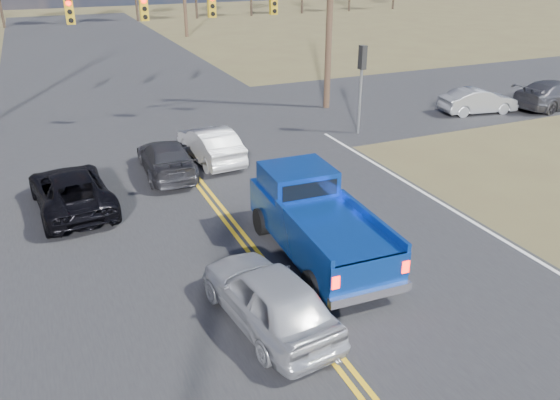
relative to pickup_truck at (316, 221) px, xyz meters
name	(u,v)px	position (x,y,z in m)	size (l,w,h in m)	color
ground	(357,385)	(-1.54, -4.77, -1.01)	(160.00, 160.00, 0.00)	brown
road_main	(206,192)	(-1.54, 5.23, -1.01)	(14.00, 120.00, 0.02)	#28282B
road_cross	(156,128)	(-1.54, 13.23, -1.01)	(120.00, 12.00, 0.02)	#28282B
signal_gantry	(157,14)	(-1.04, 13.02, 4.05)	(19.60, 4.83, 10.00)	#473323
utility_poles	(149,13)	(-1.54, 12.23, 4.21)	(19.60, 58.32, 10.00)	#473323
pickup_truck	(316,221)	(0.00, 0.00, 0.00)	(2.41, 5.64, 2.09)	black
silver_suv	(268,296)	(-2.34, -2.30, -0.30)	(1.68, 4.17, 1.42)	#B1B3BA
black_suv	(71,190)	(-5.80, 5.65, -0.36)	(2.16, 4.69, 1.30)	black
white_car_queue	(210,144)	(-0.43, 8.13, -0.34)	(1.42, 4.06, 1.34)	silver
dgrey_car_queue	(166,158)	(-2.34, 7.43, -0.39)	(1.74, 4.28, 1.24)	#313136
cross_car_east_near	(478,101)	(13.96, 9.21, -0.38)	(3.84, 1.34, 1.27)	gray
cross_car_east_far	(554,94)	(18.28, 8.44, -0.30)	(4.95, 2.01, 1.44)	#3A393F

